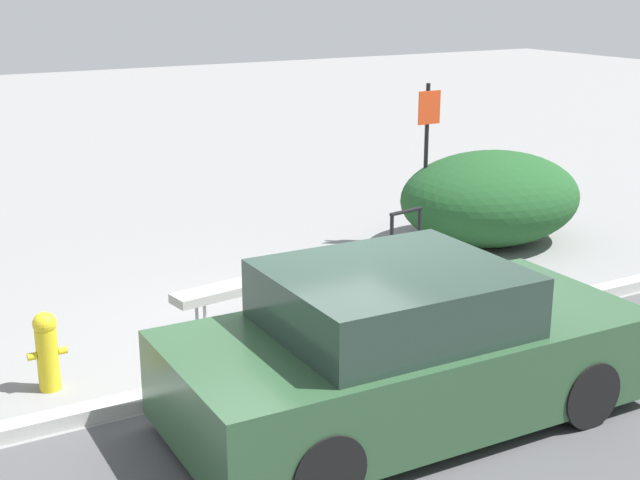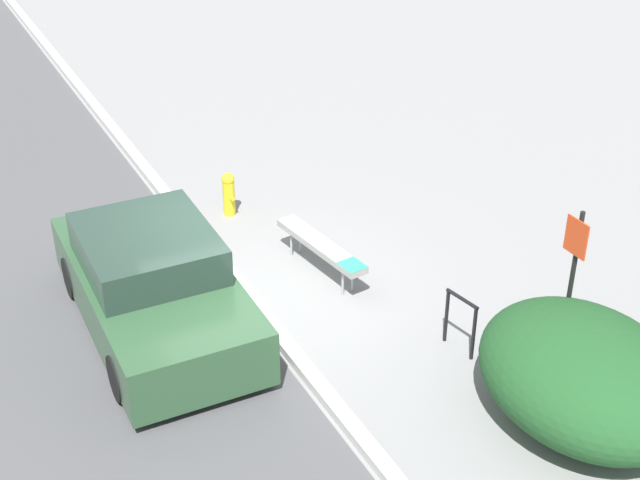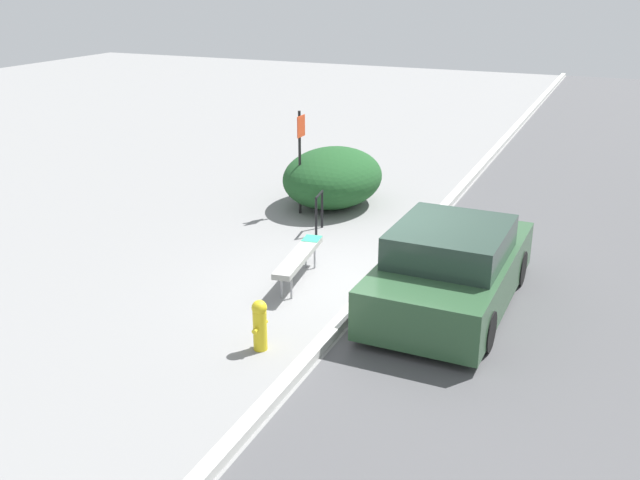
% 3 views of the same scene
% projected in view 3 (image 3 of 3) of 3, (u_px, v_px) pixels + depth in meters
% --- Properties ---
extents(ground_plane, '(60.00, 60.00, 0.00)m').
position_uv_depth(ground_plane, '(373.00, 289.00, 12.12)').
color(ground_plane, gray).
extents(curb, '(60.00, 0.20, 0.13)m').
position_uv_depth(curb, '(373.00, 286.00, 12.09)').
color(curb, '#B7B7B2').
rests_on(curb, ground_plane).
extents(bench, '(1.96, 0.56, 0.53)m').
position_uv_depth(bench, '(299.00, 257.00, 12.26)').
color(bench, '#99999E').
rests_on(bench, ground_plane).
extents(bike_rack, '(0.55, 0.14, 0.83)m').
position_uv_depth(bike_rack, '(319.00, 208.00, 14.69)').
color(bike_rack, black).
rests_on(bike_rack, ground_plane).
extents(sign_post, '(0.36, 0.08, 2.30)m').
position_uv_depth(sign_post, '(300.00, 153.00, 15.52)').
color(sign_post, black).
rests_on(sign_post, ground_plane).
extents(fire_hydrant, '(0.36, 0.22, 0.77)m').
position_uv_depth(fire_hydrant, '(260.00, 324.00, 10.05)').
color(fire_hydrant, gold).
rests_on(fire_hydrant, ground_plane).
extents(shrub_hedge, '(2.75, 2.19, 1.33)m').
position_uv_depth(shrub_hedge, '(333.00, 177.00, 16.34)').
color(shrub_hedge, '#1E4C23').
rests_on(shrub_hedge, ground_plane).
extents(parked_car_near, '(4.15, 1.96, 1.40)m').
position_uv_depth(parked_car_near, '(451.00, 268.00, 11.33)').
color(parked_car_near, black).
rests_on(parked_car_near, ground_plane).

